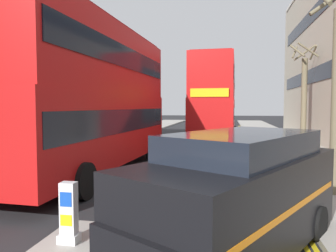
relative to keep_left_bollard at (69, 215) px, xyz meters
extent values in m
cube|color=#9E9991|center=(6.50, 12.21, -0.54)|extent=(4.00, 80.00, 0.14)
cube|color=#9E9991|center=(-6.50, 12.21, -0.54)|extent=(4.00, 80.00, 0.14)
cube|color=yellow|center=(4.40, 10.21, -0.60)|extent=(0.10, 56.00, 0.01)
cube|color=yellow|center=(4.24, 10.21, -0.60)|extent=(0.10, 56.00, 0.01)
cube|color=#9E9991|center=(0.00, 0.00, -0.56)|extent=(1.10, 2.20, 0.10)
cube|color=silver|center=(0.00, 0.00, -0.43)|extent=(0.36, 0.28, 0.16)
cube|color=white|center=(0.00, 0.00, 0.13)|extent=(0.28, 0.20, 0.95)
cube|color=blue|center=(0.00, -0.10, 0.32)|extent=(0.22, 0.01, 0.26)
cube|color=yellow|center=(0.00, -0.10, -0.06)|extent=(0.22, 0.01, 0.20)
cube|color=red|center=(-2.15, 6.31, 1.13)|extent=(3.00, 10.90, 2.60)
cube|color=red|center=(-2.15, 6.31, 3.68)|extent=(2.94, 10.69, 2.50)
cube|color=black|center=(-2.15, 6.31, 1.43)|extent=(3.01, 10.47, 0.84)
cube|color=black|center=(-2.15, 6.31, 3.78)|extent=(2.99, 10.26, 0.80)
cube|color=yellow|center=(-1.91, 11.68, 2.68)|extent=(2.00, 0.15, 0.44)
cube|color=maroon|center=(-2.15, 6.31, 4.98)|extent=(2.70, 9.81, 0.10)
cylinder|color=black|center=(-3.25, 9.71, -0.09)|extent=(0.35, 1.05, 1.04)
cylinder|color=black|center=(-0.75, 9.59, -0.09)|extent=(0.35, 1.05, 1.04)
cylinder|color=black|center=(-3.56, 3.02, -0.09)|extent=(0.35, 1.05, 1.04)
cylinder|color=black|center=(-1.06, 2.90, -0.09)|extent=(0.35, 1.05, 1.04)
cube|color=red|center=(2.00, 17.11, 1.13)|extent=(2.78, 10.86, 2.60)
cube|color=red|center=(2.00, 17.11, 3.68)|extent=(2.72, 10.64, 2.50)
cube|color=black|center=(2.00, 17.11, 1.43)|extent=(2.79, 10.43, 0.84)
cube|color=black|center=(2.00, 17.11, 3.78)|extent=(2.78, 10.21, 0.80)
cube|color=yellow|center=(1.86, 11.74, 2.68)|extent=(2.00, 0.11, 0.44)
cube|color=maroon|center=(2.00, 17.11, 4.98)|extent=(2.50, 9.77, 0.10)
cylinder|color=black|center=(3.16, 13.74, -0.09)|extent=(0.33, 1.05, 1.04)
cylinder|color=black|center=(0.66, 13.80, -0.09)|extent=(0.33, 1.05, 1.04)
cylinder|color=black|center=(3.33, 20.43, -0.09)|extent=(0.33, 1.05, 1.04)
cylinder|color=black|center=(0.83, 20.49, -0.09)|extent=(0.33, 1.05, 1.04)
cube|color=black|center=(3.02, 0.33, 0.33)|extent=(3.98, 5.02, 1.50)
cube|color=black|center=(3.09, 0.46, 1.13)|extent=(3.00, 3.50, 0.76)
cube|color=orange|center=(3.02, 0.33, 0.38)|extent=(3.81, 4.71, 0.10)
cylinder|color=black|center=(1.51, -0.49, -0.27)|extent=(0.53, 0.70, 0.68)
cylinder|color=black|center=(4.52, 1.15, -0.27)|extent=(0.53, 0.70, 0.68)
cylinder|color=black|center=(2.96, 2.04, -0.27)|extent=(0.53, 0.70, 0.68)
cylinder|color=#6B6047|center=(5.66, 4.82, 5.00)|extent=(1.19, 0.30, 0.88)
cylinder|color=#6B6047|center=(7.56, 16.46, 2.26)|extent=(0.35, 0.35, 5.45)
cylinder|color=#6B6047|center=(8.06, 16.51, 5.34)|extent=(0.23, 1.06, 0.79)
cylinder|color=#6B6047|center=(7.67, 17.09, 5.43)|extent=(1.33, 0.36, 0.98)
cylinder|color=#6B6047|center=(6.98, 16.69, 5.42)|extent=(0.59, 1.24, 0.95)
cylinder|color=#6B6047|center=(7.03, 16.13, 5.42)|extent=(0.78, 1.16, 0.96)
cylinder|color=#6B6047|center=(7.59, 15.84, 5.42)|extent=(1.29, 0.19, 0.95)
cube|color=black|center=(8.48, 15.71, 8.24)|extent=(0.04, 24.64, 1.00)
cube|color=black|center=(8.48, 15.71, 4.06)|extent=(0.04, 24.64, 1.00)
camera|label=1|loc=(2.81, -5.33, 1.97)|focal=34.64mm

